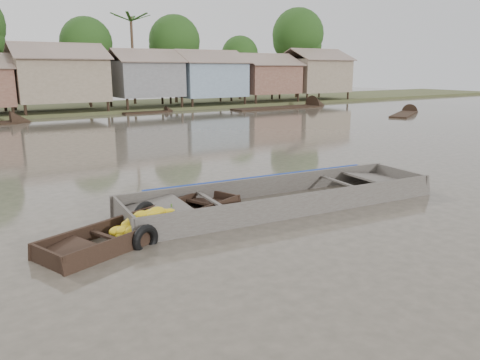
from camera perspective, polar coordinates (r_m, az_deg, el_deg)
ground at (r=11.17m, az=0.17°, el=-4.92°), size 120.00×120.00×0.00m
riverbank at (r=41.68m, az=-21.23°, el=12.02°), size 120.00×12.47×10.22m
banana_boat at (r=10.60m, az=-11.00°, el=-5.46°), size 5.25×2.91×0.72m
viewer_boat at (r=12.45m, az=5.24°, el=-2.63°), size 8.74×3.03×0.69m
distant_boats at (r=35.31m, az=-9.77°, el=7.52°), size 48.24×14.84×0.35m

